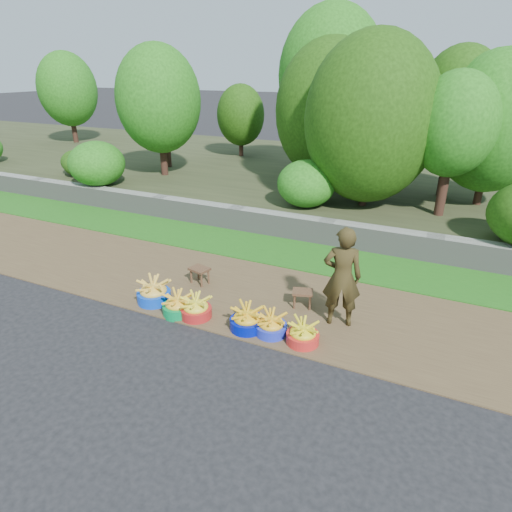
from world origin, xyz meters
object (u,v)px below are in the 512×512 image
at_px(stool_left, 200,271).
at_px(vendor_woman, 342,277).
at_px(basin_f, 303,334).
at_px(basin_b, 178,305).
at_px(basin_c, 196,308).
at_px(basin_d, 247,320).
at_px(basin_a, 154,293).
at_px(stool_right, 303,294).
at_px(basin_e, 271,325).

distance_m(stool_left, vendor_woman, 2.68).
bearing_deg(basin_f, basin_b, -177.65).
distance_m(basin_c, basin_d, 0.87).
bearing_deg(basin_b, vendor_woman, 18.70).
distance_m(basin_f, stool_left, 2.49).
distance_m(basin_b, basin_f, 2.06).
height_order(basin_b, basin_d, basin_d).
distance_m(basin_a, stool_left, 0.96).
relative_size(basin_d, stool_right, 1.33).
bearing_deg(basin_a, vendor_woman, 12.61).
bearing_deg(stool_left, stool_right, -0.23).
distance_m(basin_a, basin_f, 2.64).
relative_size(stool_left, vendor_woman, 0.25).
bearing_deg(vendor_woman, basin_b, 3.16).
distance_m(basin_c, stool_left, 1.14).
distance_m(basin_e, stool_right, 0.94).
distance_m(basin_f, stool_right, 1.01).
bearing_deg(stool_left, basin_f, -22.54).
height_order(stool_right, vendor_woman, vendor_woman).
bearing_deg(basin_d, stool_left, 145.80).
distance_m(basin_a, basin_c, 0.90).
xyz_separation_m(basin_f, stool_left, (-2.29, 0.95, 0.10)).
xyz_separation_m(basin_b, stool_left, (-0.23, 1.04, 0.10)).
bearing_deg(stool_left, basin_e, -27.35).
height_order(basin_a, basin_f, basin_a).
bearing_deg(basin_e, basin_b, -176.09).
xyz_separation_m(basin_b, basin_c, (0.32, 0.04, 0.00)).
height_order(basin_f, stool_right, basin_f).
relative_size(stool_left, stool_right, 1.02).
height_order(basin_d, basin_f, basin_d).
height_order(stool_left, vendor_woman, vendor_woman).
bearing_deg(basin_f, basin_e, 177.42).
bearing_deg(basin_f, stool_left, 157.46).
bearing_deg(basin_d, basin_a, 177.68).
bearing_deg(basin_e, basin_f, -2.58).
distance_m(basin_a, basin_d, 1.76).
bearing_deg(basin_f, basin_d, -179.30).
distance_m(stool_right, vendor_woman, 0.89).
relative_size(basin_b, vendor_woman, 0.31).
height_order(basin_c, vendor_woman, vendor_woman).
distance_m(basin_c, vendor_woman, 2.30).
bearing_deg(basin_b, stool_right, 30.78).
bearing_deg(basin_a, stool_left, 68.82).
height_order(stool_left, stool_right, stool_left).
relative_size(basin_d, stool_left, 1.30).
distance_m(basin_c, stool_right, 1.73).
relative_size(basin_d, vendor_woman, 0.33).
relative_size(basin_f, stool_left, 1.20).
bearing_deg(stool_left, basin_c, -61.31).
bearing_deg(basin_c, basin_d, 2.41).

